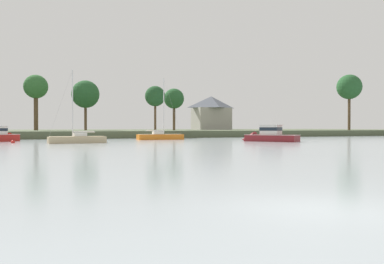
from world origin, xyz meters
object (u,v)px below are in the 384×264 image
at_px(sailboat_orange, 160,138).
at_px(mooring_buoy_red, 13,142).
at_px(sailboat_sand, 77,141).
at_px(mooring_buoy_white, 286,138).
at_px(cruiser_maroon, 266,138).
at_px(cruiser_red, 0,138).

xyz_separation_m(sailboat_orange, mooring_buoy_red, (-19.62, -6.27, -0.13)).
relative_size(sailboat_sand, mooring_buoy_white, 19.29).
height_order(sailboat_sand, cruiser_maroon, sailboat_sand).
height_order(cruiser_red, mooring_buoy_red, cruiser_red).
bearing_deg(sailboat_sand, cruiser_maroon, -6.65).
xyz_separation_m(sailboat_sand, mooring_buoy_red, (-6.95, 3.07, -0.12)).
bearing_deg(mooring_buoy_white, cruiser_maroon, -136.15).
distance_m(cruiser_maroon, mooring_buoy_red, 30.93).
bearing_deg(cruiser_red, sailboat_sand, -46.47).
relative_size(mooring_buoy_white, mooring_buoy_red, 0.87).
distance_m(cruiser_maroon, mooring_buoy_white, 12.32).
height_order(cruiser_red, sailboat_sand, sailboat_sand).
bearing_deg(cruiser_maroon, mooring_buoy_red, 169.18).
distance_m(sailboat_orange, mooring_buoy_white, 19.95).
xyz_separation_m(mooring_buoy_white, mooring_buoy_red, (-39.25, -2.73, 0.01)).
relative_size(cruiser_red, cruiser_maroon, 0.84).
bearing_deg(sailboat_sand, mooring_buoy_red, 156.15).
bearing_deg(sailboat_orange, cruiser_red, -180.00).
bearing_deg(sailboat_sand, cruiser_red, 133.53).
bearing_deg(cruiser_red, mooring_buoy_red, -72.94).
bearing_deg(cruiser_maroon, sailboat_orange, 131.68).
xyz_separation_m(sailboat_sand, cruiser_maroon, (23.42, -2.73, 0.28)).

